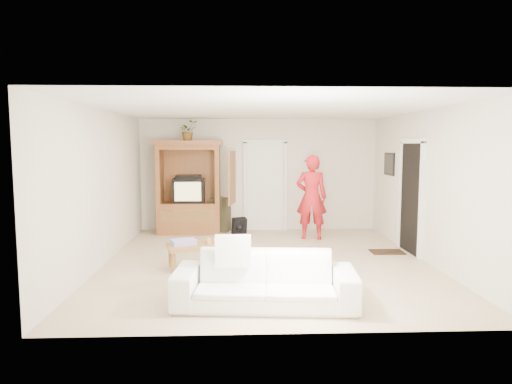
% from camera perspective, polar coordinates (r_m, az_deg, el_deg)
% --- Properties ---
extents(floor, '(6.00, 6.00, 0.00)m').
position_cam_1_polar(floor, '(7.95, 1.33, -8.73)').
color(floor, tan).
rests_on(floor, ground).
extents(ceiling, '(6.00, 6.00, 0.00)m').
position_cam_1_polar(ceiling, '(7.71, 1.38, 10.32)').
color(ceiling, white).
rests_on(ceiling, floor).
extents(wall_back, '(5.50, 0.00, 5.50)m').
position_cam_1_polar(wall_back, '(10.70, 0.35, 2.14)').
color(wall_back, silver).
rests_on(wall_back, floor).
extents(wall_front, '(5.50, 0.00, 5.50)m').
position_cam_1_polar(wall_front, '(4.75, 3.63, -2.73)').
color(wall_front, silver).
rests_on(wall_front, floor).
extents(wall_left, '(0.00, 6.00, 6.00)m').
position_cam_1_polar(wall_left, '(8.03, -18.63, 0.54)').
color(wall_left, silver).
rests_on(wall_left, floor).
extents(wall_right, '(0.00, 6.00, 6.00)m').
position_cam_1_polar(wall_right, '(8.35, 20.53, 0.68)').
color(wall_right, silver).
rests_on(wall_right, floor).
extents(armoire, '(1.82, 1.14, 2.10)m').
position_cam_1_polar(armoire, '(10.45, -8.24, -0.17)').
color(armoire, '#92582D').
rests_on(armoire, floor).
extents(door_back, '(0.85, 0.05, 2.04)m').
position_cam_1_polar(door_back, '(10.71, 1.15, 0.64)').
color(door_back, white).
rests_on(door_back, floor).
extents(doorway_right, '(0.05, 0.90, 2.04)m').
position_cam_1_polar(doorway_right, '(8.93, 18.84, -0.75)').
color(doorway_right, black).
rests_on(doorway_right, floor).
extents(framed_picture, '(0.03, 0.60, 0.48)m').
position_cam_1_polar(framed_picture, '(10.10, 16.33, 3.38)').
color(framed_picture, black).
rests_on(framed_picture, wall_right).
extents(doormat, '(0.60, 0.40, 0.02)m').
position_cam_1_polar(doormat, '(8.95, 16.06, -7.21)').
color(doormat, '#382316').
rests_on(doormat, floor).
extents(plant, '(0.52, 0.51, 0.44)m').
position_cam_1_polar(plant, '(10.36, -8.51, 7.59)').
color(plant, '#4C7238').
rests_on(plant, armoire).
extents(man, '(0.72, 0.53, 1.80)m').
position_cam_1_polar(man, '(9.75, 6.94, -0.65)').
color(man, red).
rests_on(man, floor).
extents(sofa, '(2.32, 1.06, 0.66)m').
position_cam_1_polar(sofa, '(5.81, 1.13, -10.92)').
color(sofa, white).
rests_on(sofa, floor).
extents(coffee_table, '(1.16, 0.82, 0.39)m').
position_cam_1_polar(coffee_table, '(7.57, -7.01, -6.87)').
color(coffee_table, olive).
rests_on(coffee_table, floor).
extents(towel, '(0.46, 0.40, 0.08)m').
position_cam_1_polar(towel, '(7.57, -9.04, -6.19)').
color(towel, '#F652C1').
rests_on(towel, coffee_table).
extents(candle, '(0.08, 0.08, 0.10)m').
position_cam_1_polar(candle, '(7.58, -5.91, -6.06)').
color(candle, tan).
rests_on(candle, coffee_table).
extents(backpack_black, '(0.34, 0.27, 0.37)m').
position_cam_1_polar(backpack_black, '(10.22, -2.11, -4.34)').
color(backpack_black, black).
rests_on(backpack_black, floor).
extents(backpack_olive, '(0.49, 0.42, 0.78)m').
position_cam_1_polar(backpack_olive, '(10.65, -4.46, -2.82)').
color(backpack_olive, '#47442B').
rests_on(backpack_olive, floor).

